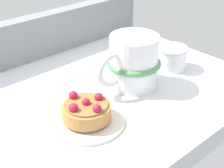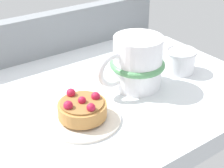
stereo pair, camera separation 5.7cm
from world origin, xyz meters
The scene contains 6 objects.
ground_plane centered at (0.00, 0.00, -1.93)cm, with size 67.51×43.60×3.85cm, color silver.
window_rail_back centered at (0.00, 20.13, 4.64)cm, with size 66.16×3.34×9.28cm, color gray.
dessert_plate centered at (-2.39, -6.56, 0.45)cm, with size 12.21×12.21×0.96cm.
raspberry_tart centered at (-2.39, -6.55, 2.34)cm, with size 7.75×7.75×3.65cm.
coffee_mug centered at (11.46, -2.82, 4.83)cm, with size 13.89×10.23×9.77cm.
sugar_bowl centered at (22.61, -3.37, 2.50)cm, with size 6.35×6.35×4.70cm.
Camera 2 is at (-23.88, -44.82, 31.72)cm, focal length 53.47 mm.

